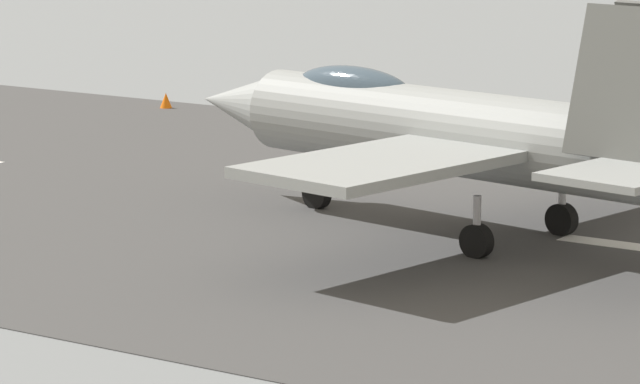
{
  "coord_description": "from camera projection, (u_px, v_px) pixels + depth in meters",
  "views": [
    {
      "loc": [
        -13.5,
        36.33,
        8.75
      ],
      "look_at": [
        5.27,
        7.92,
        2.2
      ],
      "focal_mm": 98.76,
      "sensor_mm": 36.0,
      "label": 1
    }
  ],
  "objects": [
    {
      "name": "marker_cone_mid",
      "position": [
        421.0,
        125.0,
        55.93
      ],
      "size": [
        0.44,
        0.44,
        0.55
      ],
      "primitive_type": "cone",
      "color": "orange",
      "rests_on": "ground"
    },
    {
      "name": "fighter_jet",
      "position": [
        458.0,
        130.0,
        40.69
      ],
      "size": [
        16.45,
        14.1,
        5.67
      ],
      "color": "#949998",
      "rests_on": "ground"
    },
    {
      "name": "marker_cone_far",
      "position": [
        166.0,
        101.0,
        61.53
      ],
      "size": [
        0.44,
        0.44,
        0.55
      ],
      "primitive_type": "cone",
      "color": "orange",
      "rests_on": "ground"
    }
  ]
}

